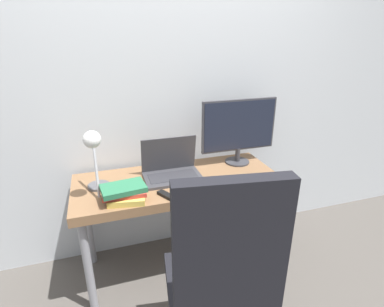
# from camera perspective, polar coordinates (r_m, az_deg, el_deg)

# --- Properties ---
(ground_plane) EXTENTS (12.00, 12.00, 0.00)m
(ground_plane) POSITION_cam_1_polar(r_m,az_deg,el_deg) (2.22, -0.24, -24.78)
(ground_plane) COLOR #514C47
(wall_back) EXTENTS (8.00, 0.05, 2.60)m
(wall_back) POSITION_cam_1_polar(r_m,az_deg,el_deg) (2.16, -5.46, 13.40)
(wall_back) COLOR silver
(wall_back) RESTS_ON ground_plane
(desk) EXTENTS (1.36, 0.56, 0.71)m
(desk) POSITION_cam_1_polar(r_m,az_deg,el_deg) (2.04, -2.66, -6.66)
(desk) COLOR brown
(desk) RESTS_ON ground_plane
(laptop) EXTENTS (0.38, 0.25, 0.26)m
(laptop) POSITION_cam_1_polar(r_m,az_deg,el_deg) (2.02, -3.92, -3.01)
(laptop) COLOR #38383D
(laptop) RESTS_ON desk
(monitor) EXTENTS (0.56, 0.18, 0.48)m
(monitor) POSITION_cam_1_polar(r_m,az_deg,el_deg) (2.19, 8.93, 4.78)
(monitor) COLOR #333338
(monitor) RESTS_ON desk
(desk_lamp) EXTENTS (0.14, 0.28, 0.42)m
(desk_lamp) POSITION_cam_1_polar(r_m,az_deg,el_deg) (1.77, -18.17, 0.03)
(desk_lamp) COLOR #4C4C51
(desk_lamp) RESTS_ON desk
(office_chair) EXTENTS (0.61, 0.61, 1.14)m
(office_chair) POSITION_cam_1_polar(r_m,az_deg,el_deg) (1.44, 5.82, -22.22)
(office_chair) COLOR black
(office_chair) RESTS_ON ground_plane
(book_stack) EXTENTS (0.26, 0.21, 0.09)m
(book_stack) POSITION_cam_1_polar(r_m,az_deg,el_deg) (1.78, -12.66, -7.32)
(book_stack) COLOR gold
(book_stack) RESTS_ON desk
(tv_remote) EXTENTS (0.11, 0.15, 0.02)m
(tv_remote) POSITION_cam_1_polar(r_m,az_deg,el_deg) (1.79, -4.65, -8.06)
(tv_remote) COLOR black
(tv_remote) RESTS_ON desk
(game_controller) EXTENTS (0.15, 0.09, 0.04)m
(game_controller) POSITION_cam_1_polar(r_m,az_deg,el_deg) (1.78, -14.05, -8.43)
(game_controller) COLOR black
(game_controller) RESTS_ON desk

